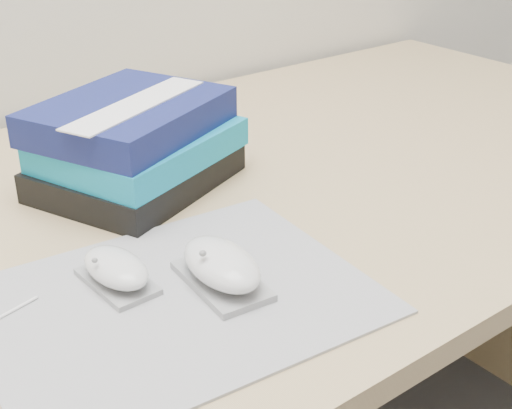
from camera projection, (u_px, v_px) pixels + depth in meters
desk at (217, 304)px, 1.12m from camera, size 1.60×0.80×0.73m
mousepad at (176, 299)px, 0.71m from camera, size 0.40×0.33×0.00m
mouse_rear at (116, 270)px, 0.73m from camera, size 0.06×0.10×0.04m
mouse_front at (221, 267)px, 0.73m from camera, size 0.07×0.12×0.05m
book_stack at (135, 144)px, 0.93m from camera, size 0.30×0.27×0.12m
pouch at (129, 148)px, 0.94m from camera, size 0.14×0.12×0.11m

